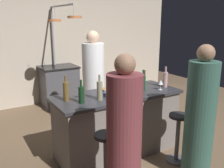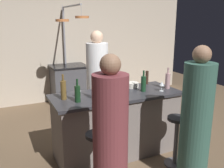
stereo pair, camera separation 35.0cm
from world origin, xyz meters
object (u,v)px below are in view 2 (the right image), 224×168
at_px(bar_stool_left, 98,158).
at_px(wine_glass_near_right_guest, 78,89).
at_px(guest_right, 196,123).
at_px(mixing_bowl_ceramic, 132,85).
at_px(wine_bottle_green, 143,83).
at_px(bar_stool_right, 176,139).
at_px(wine_bottle_red, 77,93).
at_px(stove_range, 69,84).
at_px(cutting_board, 113,89).
at_px(pepper_mill, 147,78).
at_px(wine_bottle_white, 96,90).
at_px(mixing_bowl_blue, 107,94).
at_px(wine_glass_by_chef, 162,84).
at_px(chef, 98,86).
at_px(wine_bottle_amber, 63,90).
at_px(wine_bottle_rose, 168,80).
at_px(guest_left, 110,143).

relative_size(bar_stool_left, wine_glass_near_right_guest, 4.66).
xyz_separation_m(guest_right, mixing_bowl_ceramic, (-0.16, 1.18, 0.18)).
height_order(guest_right, wine_bottle_green, guest_right).
distance_m(bar_stool_right, wine_bottle_red, 1.42).
distance_m(stove_range, wine_glass_near_right_guest, 2.51).
bearing_deg(wine_glass_near_right_guest, wine_bottle_red, -110.38).
distance_m(bar_stool_right, wine_bottle_green, 0.87).
distance_m(cutting_board, pepper_mill, 0.63).
distance_m(stove_range, wine_bottle_green, 2.60).
height_order(pepper_mill, wine_bottle_white, wine_bottle_white).
xyz_separation_m(wine_bottle_red, mixing_bowl_blue, (0.42, 0.07, -0.08)).
bearing_deg(bar_stool_right, wine_glass_by_chef, 82.11).
relative_size(chef, wine_bottle_amber, 5.25).
distance_m(wine_bottle_rose, wine_bottle_white, 1.15).
bearing_deg(wine_bottle_amber, bar_stool_right, -27.60).
bearing_deg(stove_range, wine_glass_by_chef, -76.44).
xyz_separation_m(stove_range, wine_bottle_rose, (0.80, -2.53, 0.57)).
distance_m(guest_left, wine_glass_near_right_guest, 1.09).
bearing_deg(wine_bottle_rose, wine_bottle_red, -178.53).
bearing_deg(wine_bottle_red, chef, 55.84).
distance_m(wine_glass_near_right_guest, mixing_bowl_blue, 0.38).
relative_size(bar_stool_right, wine_bottle_red, 2.33).
xyz_separation_m(bar_stool_right, wine_bottle_rose, (0.23, 0.54, 0.65)).
bearing_deg(guest_right, pepper_mill, 83.05).
height_order(cutting_board, wine_bottle_green, wine_bottle_green).
bearing_deg(bar_stool_right, wine_glass_near_right_guest, 148.13).
height_order(chef, cutting_board, chef).
bearing_deg(cutting_board, wine_bottle_red, -153.47).
xyz_separation_m(bar_stool_right, mixing_bowl_blue, (-0.74, 0.57, 0.55)).
height_order(wine_bottle_amber, wine_glass_by_chef, wine_bottle_amber).
relative_size(bar_stool_right, mixing_bowl_blue, 4.77).
xyz_separation_m(bar_stool_left, wine_glass_by_chef, (1.17, 0.45, 0.63)).
distance_m(wine_bottle_green, wine_glass_by_chef, 0.26).
height_order(wine_bottle_amber, mixing_bowl_ceramic, wine_bottle_amber).
bearing_deg(mixing_bowl_blue, wine_bottle_rose, -1.77).
bearing_deg(bar_stool_left, mixing_bowl_ceramic, 42.07).
xyz_separation_m(stove_range, guest_left, (-0.55, -3.44, 0.30)).
height_order(guest_left, wine_bottle_red, guest_left).
bearing_deg(guest_right, wine_bottle_rose, 72.49).
relative_size(wine_bottle_green, wine_glass_near_right_guest, 2.07).
height_order(guest_right, cutting_board, guest_right).
bearing_deg(chef, wine_bottle_amber, -134.96).
bearing_deg(pepper_mill, bar_stool_left, -143.66).
relative_size(wine_bottle_amber, wine_glass_near_right_guest, 2.24).
bearing_deg(pepper_mill, mixing_bowl_blue, -159.14).
bearing_deg(wine_glass_near_right_guest, wine_bottle_white, -46.40).
xyz_separation_m(guest_left, wine_bottle_green, (0.94, 0.93, 0.27)).
xyz_separation_m(stove_range, wine_glass_near_right_guest, (-0.53, -2.39, 0.56)).
xyz_separation_m(bar_stool_left, pepper_mill, (1.20, 0.89, 0.63)).
relative_size(guest_right, mixing_bowl_blue, 11.45).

